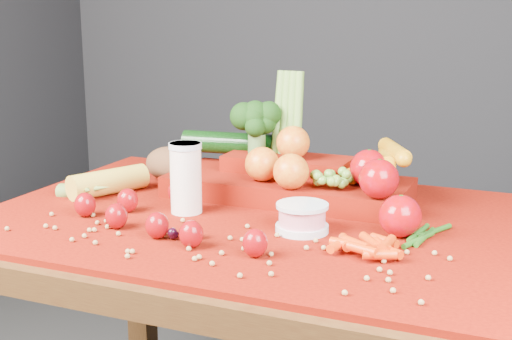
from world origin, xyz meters
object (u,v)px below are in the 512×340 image
at_px(yogurt_bowl, 302,217).
at_px(produce_mound, 299,171).
at_px(table, 252,265).
at_px(milk_glass, 186,175).

bearing_deg(yogurt_bowl, produce_mound, 111.08).
bearing_deg(table, yogurt_bowl, -25.93).
bearing_deg(table, produce_mound, 74.16).
bearing_deg(table, milk_glass, -164.91).
bearing_deg(milk_glass, yogurt_bowl, -6.01).
bearing_deg(produce_mound, milk_glass, -132.44).
bearing_deg(yogurt_bowl, milk_glass, 173.99).
bearing_deg(produce_mound, table, -105.84).
distance_m(milk_glass, yogurt_bowl, 0.26).
relative_size(milk_glass, produce_mound, 0.23).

